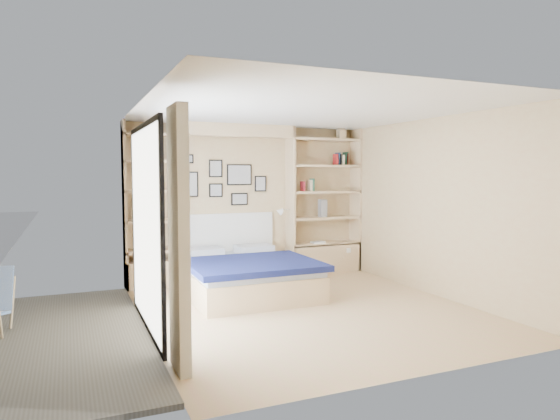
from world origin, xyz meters
name	(u,v)px	position (x,y,z in m)	size (l,w,h in m)	color
ground	(307,310)	(0.00, 0.00, 0.00)	(4.50, 4.50, 0.00)	tan
room_shell	(240,216)	(-0.39, 1.52, 1.08)	(4.50, 4.50, 4.50)	tan
bed	(244,274)	(-0.45, 1.14, 0.28)	(1.75, 2.18, 1.07)	tan
photo_gallery	(222,181)	(-0.45, 2.22, 1.60)	(1.48, 0.02, 0.82)	black
reading_lamps	(235,212)	(-0.30, 2.00, 1.10)	(1.92, 0.12, 0.15)	silver
shelf_decor	(312,174)	(1.10, 2.07, 1.70)	(3.51, 0.23, 2.03)	#AC2233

